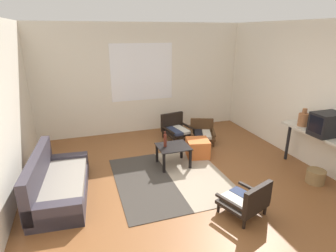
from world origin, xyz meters
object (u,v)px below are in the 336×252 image
Objects in this scene: ottoman_orange at (198,148)px; clay_vase at (303,119)px; wicker_basket at (316,176)px; couch at (57,184)px; glass_bottle at (165,140)px; armchair_striped_foreground at (247,200)px; armchair_corner at (202,132)px; crt_television at (327,124)px; coffee_table at (173,150)px; armchair_by_window at (176,128)px; console_shelf at (318,138)px.

ottoman_orange is 2.08m from clay_vase.
wicker_basket is (1.51, -1.61, -0.07)m from ottoman_orange.
couch is 5.80× the size of glass_bottle.
clay_vase reaches higher than ottoman_orange.
armchair_striped_foreground is 2.02m from ottoman_orange.
wicker_basket is at bearing -32.07° from glass_bottle.
armchair_corner is at bearing 114.44° from wicker_basket.
glass_bottle is at bearing 108.64° from armchair_striped_foreground.
ottoman_orange is 0.87× the size of crt_television.
coffee_table is at bearing -12.11° from glass_bottle.
armchair_by_window is 1.59× the size of ottoman_orange.
coffee_table reaches higher than ottoman_orange.
armchair_striped_foreground is at bearing -102.44° from armchair_corner.
armchair_by_window reaches higher than armchair_striped_foreground.
console_shelf reaches higher than wicker_basket.
crt_television is 0.52m from clay_vase.
couch is 5.75× the size of wicker_basket.
console_shelf is 2.72m from glass_bottle.
armchair_corner is at bearing 41.48° from coffee_table.
couch is 4.33m from wicker_basket.
armchair_striped_foreground is 1.60× the size of ottoman_orange.
crt_television reaches higher than coffee_table.
wicker_basket is at bearing -104.76° from clay_vase.
coffee_table is at bearing 153.43° from console_shelf.
clay_vase is at bearing 90.00° from console_shelf.
ottoman_orange is (0.62, 0.22, -0.14)m from coffee_table.
armchair_by_window is 3.13m from armchair_striped_foreground.
coffee_table is 0.85× the size of armchair_by_window.
ottoman_orange is at bearing 149.58° from clay_vase.
couch is at bearing 175.48° from clay_vase.
couch is 2.36× the size of armchair_corner.
wicker_basket is at bearing -13.06° from couch.
console_shelf is (1.67, -1.37, 0.53)m from ottoman_orange.
couch is 1.21× the size of console_shelf.
console_shelf is (4.39, -0.73, 0.50)m from couch.
console_shelf is 4.80× the size of glass_bottle.
clay_vase reaches higher than coffee_table.
couch is at bearing -146.42° from armchair_by_window.
console_shelf reaches higher than armchair_corner.
clay_vase reaches higher than armchair_corner.
couch is 2.90m from armchair_striped_foreground.
coffee_table is 0.67m from ottoman_orange.
console_shelf is at bearing -9.45° from couch.
coffee_table is 1.18× the size of crt_television.
glass_bottle is (1.94, 0.45, 0.32)m from couch.
clay_vase reaches higher than glass_bottle.
ottoman_orange is at bearing -121.70° from armchair_corner.
glass_bottle is (-2.44, 0.79, -0.41)m from clay_vase.
coffee_table is 0.26m from glass_bottle.
armchair_by_window is 2.31× the size of wicker_basket.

